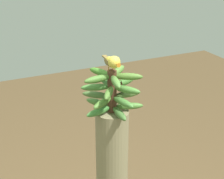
% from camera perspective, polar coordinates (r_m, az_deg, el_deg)
% --- Properties ---
extents(banana_bunch, '(0.34, 0.34, 0.24)m').
position_cam_1_polar(banana_bunch, '(1.83, 0.02, -0.32)').
color(banana_bunch, '#4C2D1E').
rests_on(banana_bunch, banana_tree).
extents(perched_bird, '(0.21, 0.06, 0.09)m').
position_cam_1_polar(perched_bird, '(1.77, 0.07, 4.60)').
color(perched_bird, '#C68933').
rests_on(perched_bird, banana_bunch).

